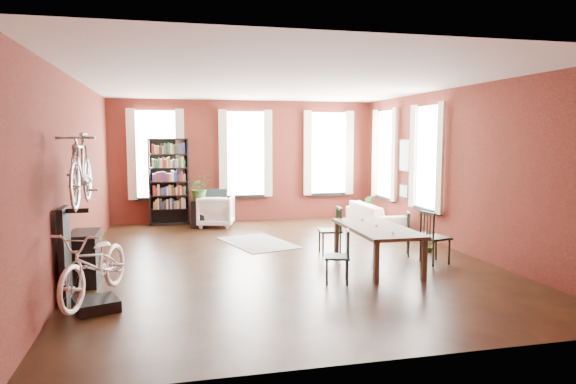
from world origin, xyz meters
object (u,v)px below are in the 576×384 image
object	(u,v)px
bike_trainer	(96,305)
bicycle_floor	(94,232)
dining_chair_c	(435,237)
dining_chair_d	(417,234)
bookshelf	(169,182)
plant_stand	(199,214)
dining_chair_b	(330,231)
dining_table	(376,247)
white_armchair	(216,210)
console_table	(85,258)
dining_chair_a	(337,257)
cream_sofa	(376,212)

from	to	relation	value
bike_trainer	bicycle_floor	size ratio (longest dim) A/B	0.29
dining_chair_c	dining_chair_d	size ratio (longest dim) A/B	1.12
bike_trainer	bookshelf	bearing A→B (deg)	81.62
bike_trainer	plant_stand	bearing A→B (deg)	74.13
dining_chair_b	bike_trainer	world-z (taller)	dining_chair_b
dining_chair_c	bike_trainer	distance (m)	5.69
dining_table	dining_chair_d	bearing A→B (deg)	30.37
dining_table	plant_stand	size ratio (longest dim) A/B	3.11
dining_chair_c	plant_stand	world-z (taller)	dining_chair_c
dining_chair_d	bike_trainer	size ratio (longest dim) A/B	1.60
dining_table	dining_chair_b	distance (m)	1.27
plant_stand	white_armchair	bearing A→B (deg)	6.97
dining_chair_b	dining_chair_c	distance (m)	1.96
console_table	dining_chair_b	bearing A→B (deg)	14.28
dining_table	white_armchair	distance (m)	5.22
dining_chair_d	white_armchair	distance (m)	5.28
dining_chair_b	bookshelf	xyz separation A→B (m)	(-2.98, 4.12, 0.65)
dining_chair_d	bicycle_floor	size ratio (longest dim) A/B	0.47
dining_chair_a	bike_trainer	size ratio (longest dim) A/B	1.59
dining_chair_b	dining_chair_d	world-z (taller)	dining_chair_b
dining_chair_b	dining_chair_c	xyz separation A→B (m)	(1.58, -1.16, 0.02)
dining_chair_a	plant_stand	bearing A→B (deg)	-145.10
dining_table	dining_chair_a	world-z (taller)	dining_chair_a
bookshelf	plant_stand	bearing A→B (deg)	-43.80
dining_chair_c	bookshelf	xyz separation A→B (m)	(-4.56, 5.27, 0.64)
white_armchair	dining_chair_c	bearing A→B (deg)	140.65
white_armchair	dining_chair_a	bearing A→B (deg)	118.10
console_table	bookshelf	bearing A→B (deg)	76.17
bookshelf	dining_chair_a	bearing A→B (deg)	-67.80
plant_stand	dining_chair_d	bearing A→B (deg)	-46.44
dining_table	console_table	size ratio (longest dim) A/B	2.60
dining_chair_b	white_armchair	xyz separation A→B (m)	(-1.85, 3.49, -0.02)
dining_chair_b	bike_trainer	bearing A→B (deg)	-53.04
bicycle_floor	dining_chair_d	bearing A→B (deg)	37.13
bookshelf	cream_sofa	bearing A→B (deg)	-18.95
cream_sofa	bike_trainer	size ratio (longest dim) A/B	4.03
bookshelf	cream_sofa	world-z (taller)	bookshelf
dining_chair_d	bookshelf	bearing A→B (deg)	66.32
white_armchair	console_table	size ratio (longest dim) A/B	1.07
bookshelf	cream_sofa	size ratio (longest dim) A/B	1.06
dining_chair_c	plant_stand	distance (m)	6.00
dining_table	bookshelf	bearing A→B (deg)	123.40
white_armchair	console_table	bearing A→B (deg)	76.46
bookshelf	bicycle_floor	world-z (taller)	bookshelf
cream_sofa	bike_trainer	distance (m)	7.66
dining_chair_a	dining_chair_b	world-z (taller)	dining_chair_b
plant_stand	dining_chair_c	bearing A→B (deg)	-50.02
dining_table	bicycle_floor	distance (m)	4.61
dining_table	console_table	bearing A→B (deg)	179.23
bookshelf	bicycle_floor	bearing A→B (deg)	-98.33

